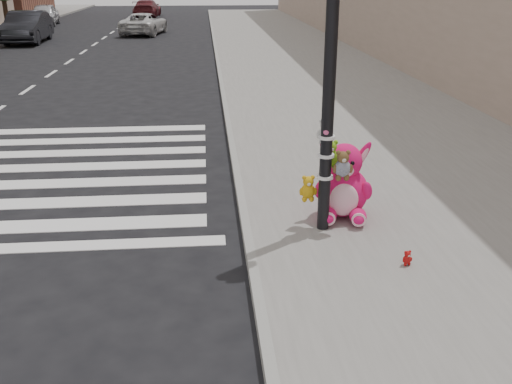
{
  "coord_description": "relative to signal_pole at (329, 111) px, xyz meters",
  "views": [
    {
      "loc": [
        1.05,
        -5.27,
        3.46
      ],
      "look_at": [
        1.66,
        1.68,
        0.75
      ],
      "focal_mm": 40.0,
      "sensor_mm": 36.0,
      "label": 1
    }
  ],
  "objects": [
    {
      "name": "curb_edge",
      "position": [
        -1.07,
        8.18,
        -1.71
      ],
      "size": [
        0.12,
        80.0,
        0.15
      ],
      "primitive_type": "cube",
      "color": "gray",
      "rests_on": "ground"
    },
    {
      "name": "pink_bunny",
      "position": [
        0.33,
        0.35,
        -1.17
      ],
      "size": [
        0.83,
        0.94,
        1.15
      ],
      "rotation": [
        0.0,
        0.0,
        -0.18
      ],
      "color": "#EB1365",
      "rests_on": "sidewalk_near"
    },
    {
      "name": "car_white_near",
      "position": [
        -5.04,
        27.79,
        -1.17
      ],
      "size": [
        2.69,
        4.65,
        1.22
      ],
      "primitive_type": "imported",
      "rotation": [
        0.0,
        0.0,
        2.98
      ],
      "color": "silver",
      "rests_on": "ground"
    },
    {
      "name": "ground",
      "position": [
        -2.62,
        -1.82,
        -1.78
      ],
      "size": [
        120.0,
        120.0,
        0.0
      ],
      "primitive_type": "plane",
      "color": "black",
      "rests_on": "ground"
    },
    {
      "name": "red_teddy",
      "position": [
        0.78,
        -1.17,
        -1.54
      ],
      "size": [
        0.15,
        0.12,
        0.19
      ],
      "primitive_type": null,
      "rotation": [
        0.0,
        0.0,
        0.22
      ],
      "color": "#B51212",
      "rests_on": "sidewalk_near"
    },
    {
      "name": "car_dark_far",
      "position": [
        -10.63,
        24.18,
        -0.99
      ],
      "size": [
        1.85,
        4.84,
        1.57
      ],
      "primitive_type": "imported",
      "rotation": [
        0.0,
        0.0,
        0.04
      ],
      "color": "black",
      "rests_on": "ground"
    },
    {
      "name": "sidewalk_near",
      "position": [
        2.38,
        8.18,
        -1.71
      ],
      "size": [
        7.0,
        80.0,
        0.14
      ],
      "primitive_type": "cube",
      "color": "slate",
      "rests_on": "ground"
    },
    {
      "name": "car_silver_deep",
      "position": [
        -12.42,
        34.68,
        -1.07
      ],
      "size": [
        2.13,
        4.33,
        1.42
      ],
      "primitive_type": "imported",
      "rotation": [
        0.0,
        0.0,
        0.11
      ],
      "color": "#BCBDC1",
      "rests_on": "ground"
    },
    {
      "name": "car_maroon_near",
      "position": [
        -6.12,
        41.85,
        -1.11
      ],
      "size": [
        2.06,
        4.66,
        1.33
      ],
      "primitive_type": "imported",
      "rotation": [
        0.0,
        0.0,
        3.1
      ],
      "color": "#5A191F",
      "rests_on": "ground"
    },
    {
      "name": "signal_pole",
      "position": [
        0.0,
        0.0,
        0.0
      ],
      "size": [
        0.69,
        0.49,
        4.0
      ],
      "color": "black",
      "rests_on": "sidewalk_near"
    }
  ]
}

